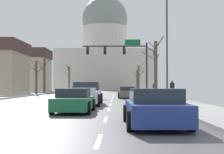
% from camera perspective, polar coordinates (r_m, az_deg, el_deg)
% --- Properties ---
extents(ground, '(20.00, 180.00, 0.20)m').
position_cam_1_polar(ground, '(27.43, -7.49, -4.30)').
color(ground, '#4F4F54').
extents(signal_gantry, '(7.91, 0.41, 6.82)m').
position_cam_1_polar(signal_gantry, '(39.89, 2.01, 3.82)').
color(signal_gantry, '#28282D').
rests_on(signal_gantry, ground).
extents(street_lamp_right, '(2.38, 0.24, 8.97)m').
position_cam_1_polar(street_lamp_right, '(28.19, 8.95, 6.72)').
color(street_lamp_right, '#333338').
rests_on(street_lamp_right, ground).
extents(capitol_building, '(30.54, 20.58, 33.67)m').
position_cam_1_polar(capitol_building, '(110.03, -1.26, 4.25)').
color(capitol_building, beige).
rests_on(capitol_building, ground).
extents(sedan_near_00, '(1.99, 4.48, 1.24)m').
position_cam_1_polar(sedan_near_00, '(35.74, 2.63, -2.74)').
color(sedan_near_00, '#6B6056').
rests_on(sedan_near_00, ground).
extents(sedan_near_01, '(2.03, 4.71, 1.14)m').
position_cam_1_polar(sedan_near_01, '(29.04, -3.92, -3.13)').
color(sedan_near_01, navy).
rests_on(sedan_near_01, ground).
extents(pickup_truck_near_02, '(2.21, 5.74, 1.62)m').
position_cam_1_polar(pickup_truck_near_02, '(23.34, -4.55, -3.06)').
color(pickup_truck_near_02, silver).
rests_on(pickup_truck_near_02, ground).
extents(sedan_near_03, '(2.00, 4.29, 1.22)m').
position_cam_1_polar(sedan_near_03, '(16.95, -6.63, -4.20)').
color(sedan_near_03, '#1E7247').
rests_on(sedan_near_03, ground).
extents(sedan_near_04, '(2.10, 4.52, 1.28)m').
position_cam_1_polar(sedan_near_04, '(11.34, 7.43, -5.40)').
color(sedan_near_04, navy).
rests_on(sedan_near_04, ground).
extents(sedan_oncoming_00, '(2.11, 4.42, 1.21)m').
position_cam_1_polar(sedan_oncoming_00, '(47.59, -5.88, -2.44)').
color(sedan_oncoming_00, '#1E7247').
rests_on(sedan_oncoming_00, ground).
extents(sedan_oncoming_01, '(2.08, 4.67, 1.23)m').
position_cam_1_polar(sedan_oncoming_01, '(55.92, -5.15, -2.28)').
color(sedan_oncoming_01, '#9EA3A8').
rests_on(sedan_oncoming_01, ground).
extents(sedan_oncoming_02, '(2.18, 4.62, 1.11)m').
position_cam_1_polar(sedan_oncoming_02, '(66.44, -4.11, -2.20)').
color(sedan_oncoming_02, navy).
rests_on(sedan_oncoming_02, ground).
extents(sedan_oncoming_03, '(2.08, 4.24, 1.20)m').
position_cam_1_polar(sedan_oncoming_03, '(74.81, -3.77, -2.08)').
color(sedan_oncoming_03, '#1E7247').
rests_on(sedan_oncoming_03, ground).
extents(flank_building_01, '(10.59, 7.99, 8.90)m').
position_cam_1_polar(flank_building_01, '(70.79, -15.11, 1.12)').
color(flank_building_01, '#B2A38E').
rests_on(flank_building_01, ground).
extents(flank_building_03, '(10.86, 7.56, 8.62)m').
position_cam_1_polar(flank_building_03, '(79.88, -15.10, 0.72)').
color(flank_building_03, '#B2A38E').
rests_on(flank_building_03, ground).
extents(bare_tree_00, '(1.30, 2.00, 5.66)m').
position_cam_1_polar(bare_tree_00, '(64.03, 4.68, -0.14)').
color(bare_tree_00, brown).
rests_on(bare_tree_00, ground).
extents(bare_tree_01, '(2.01, 2.88, 6.40)m').
position_cam_1_polar(bare_tree_01, '(81.81, -7.48, -0.11)').
color(bare_tree_01, brown).
rests_on(bare_tree_01, ground).
extents(bare_tree_02, '(2.33, 2.25, 4.76)m').
position_cam_1_polar(bare_tree_02, '(70.63, 4.40, -0.50)').
color(bare_tree_02, brown).
rests_on(bare_tree_02, ground).
extents(bare_tree_03, '(2.49, 1.05, 6.01)m').
position_cam_1_polar(bare_tree_03, '(57.72, -11.67, 0.35)').
color(bare_tree_03, brown).
rests_on(bare_tree_03, ground).
extents(bare_tree_04, '(2.40, 2.20, 6.45)m').
position_cam_1_polar(bare_tree_04, '(34.67, 7.60, 1.66)').
color(bare_tree_04, brown).
rests_on(bare_tree_04, ground).
extents(bare_tree_05, '(2.00, 1.84, 5.14)m').
position_cam_1_polar(bare_tree_05, '(49.21, -13.02, 0.08)').
color(bare_tree_05, brown).
rests_on(bare_tree_05, ground).
extents(pedestrian_00, '(0.35, 0.34, 1.66)m').
position_cam_1_polar(pedestrian_00, '(24.67, 10.41, -2.18)').
color(pedestrian_00, '#4C4238').
rests_on(pedestrian_00, ground).
extents(pedestrian_01, '(0.35, 0.34, 1.61)m').
position_cam_1_polar(pedestrian_01, '(36.11, 7.33, -2.01)').
color(pedestrian_01, '#4C4238').
rests_on(pedestrian_01, ground).
extents(bicycle_parked, '(0.12, 1.77, 0.85)m').
position_cam_1_polar(bicycle_parked, '(25.43, 9.19, -3.46)').
color(bicycle_parked, black).
rests_on(bicycle_parked, ground).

